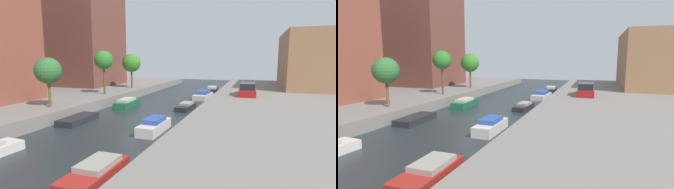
% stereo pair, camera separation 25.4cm
% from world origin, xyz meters
% --- Properties ---
extents(ground_plane, '(84.00, 84.00, 0.00)m').
position_xyz_m(ground_plane, '(0.00, 0.00, 0.00)').
color(ground_plane, '#232B30').
extents(quay_left, '(20.00, 64.00, 1.00)m').
position_xyz_m(quay_left, '(-15.00, 0.00, 0.50)').
color(quay_left, gray).
rests_on(quay_left, ground_plane).
extents(apartment_tower_far, '(10.00, 9.27, 24.16)m').
position_xyz_m(apartment_tower_far, '(-16.00, 14.65, 13.08)').
color(apartment_tower_far, brown).
rests_on(apartment_tower_far, quay_left).
extents(low_block_right, '(10.00, 15.98, 7.70)m').
position_xyz_m(low_block_right, '(18.00, 22.34, 4.85)').
color(low_block_right, '#9E704C').
rests_on(low_block_right, quay_right).
extents(street_tree_2, '(2.19, 2.19, 4.17)m').
position_xyz_m(street_tree_2, '(-6.85, -2.06, 4.06)').
color(street_tree_2, brown).
rests_on(street_tree_2, quay_left).
extents(street_tree_3, '(2.11, 2.11, 4.97)m').
position_xyz_m(street_tree_3, '(-6.85, 6.19, 4.87)').
color(street_tree_3, brown).
rests_on(street_tree_3, quay_left).
extents(street_tree_4, '(2.52, 2.52, 4.72)m').
position_xyz_m(street_tree_4, '(-6.85, 12.97, 4.44)').
color(street_tree_4, brown).
rests_on(street_tree_4, quay_left).
extents(parked_car, '(1.87, 4.66, 1.40)m').
position_xyz_m(parked_car, '(8.71, 10.71, 1.58)').
color(parked_car, maroon).
rests_on(parked_car, quay_right).
extents(moored_boat_left_2, '(1.74, 3.78, 0.48)m').
position_xyz_m(moored_boat_left_2, '(-3.79, -2.37, 0.24)').
color(moored_boat_left_2, '#232328').
rests_on(moored_boat_left_2, ground_plane).
extents(moored_boat_left_3, '(1.69, 4.25, 0.92)m').
position_xyz_m(moored_boat_left_3, '(-3.18, 4.77, 0.40)').
color(moored_boat_left_3, '#195638').
rests_on(moored_boat_left_3, ground_plane).
extents(moored_boat_right_1, '(1.46, 3.39, 0.93)m').
position_xyz_m(moored_boat_right_1, '(3.59, -10.62, 0.41)').
color(moored_boat_right_1, maroon).
rests_on(moored_boat_right_1, ground_plane).
extents(moored_boat_right_2, '(1.31, 3.55, 1.01)m').
position_xyz_m(moored_boat_right_2, '(3.01, -2.88, 0.43)').
color(moored_boat_right_2, beige).
rests_on(moored_boat_right_2, ground_plane).
extents(moored_boat_right_3, '(1.43, 3.35, 0.69)m').
position_xyz_m(moored_boat_right_3, '(3.02, 5.48, 0.29)').
color(moored_boat_right_3, '#232328').
rests_on(moored_boat_right_3, ground_plane).
extents(moored_boat_right_4, '(1.90, 4.38, 1.01)m').
position_xyz_m(moored_boat_right_4, '(3.26, 12.98, 0.42)').
color(moored_boat_right_4, beige).
rests_on(moored_boat_right_4, ground_plane).
extents(moored_boat_right_5, '(1.73, 3.92, 0.92)m').
position_xyz_m(moored_boat_right_5, '(3.39, 19.15, 0.40)').
color(moored_boat_right_5, '#232328').
rests_on(moored_boat_right_5, ground_plane).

